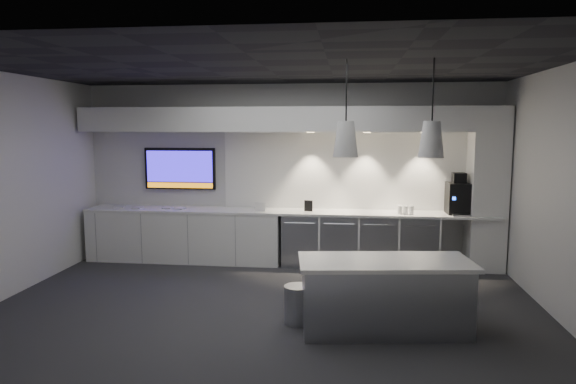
# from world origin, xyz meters

# --- Properties ---
(floor) EXTENTS (7.00, 7.00, 0.00)m
(floor) POSITION_xyz_m (0.00, 0.00, 0.00)
(floor) COLOR #2A2A2C
(floor) RESTS_ON ground
(ceiling) EXTENTS (7.00, 7.00, 0.00)m
(ceiling) POSITION_xyz_m (0.00, 0.00, 3.00)
(ceiling) COLOR black
(ceiling) RESTS_ON wall_back
(wall_back) EXTENTS (7.00, 0.00, 7.00)m
(wall_back) POSITION_xyz_m (0.00, 2.50, 1.50)
(wall_back) COLOR silver
(wall_back) RESTS_ON floor
(wall_front) EXTENTS (7.00, 0.00, 7.00)m
(wall_front) POSITION_xyz_m (0.00, -2.50, 1.50)
(wall_front) COLOR silver
(wall_front) RESTS_ON floor
(wall_left) EXTENTS (0.00, 7.00, 7.00)m
(wall_left) POSITION_xyz_m (-3.50, 0.00, 1.50)
(wall_left) COLOR silver
(wall_left) RESTS_ON floor
(wall_right) EXTENTS (0.00, 7.00, 7.00)m
(wall_right) POSITION_xyz_m (3.50, 0.00, 1.50)
(wall_right) COLOR silver
(wall_right) RESTS_ON floor
(back_counter) EXTENTS (6.80, 0.65, 0.04)m
(back_counter) POSITION_xyz_m (0.00, 2.17, 0.88)
(back_counter) COLOR white
(back_counter) RESTS_ON left_base_cabinets
(left_base_cabinets) EXTENTS (3.30, 0.63, 0.86)m
(left_base_cabinets) POSITION_xyz_m (-1.75, 2.17, 0.43)
(left_base_cabinets) COLOR white
(left_base_cabinets) RESTS_ON floor
(fridge_unit_a) EXTENTS (0.60, 0.61, 0.85)m
(fridge_unit_a) POSITION_xyz_m (0.25, 2.17, 0.42)
(fridge_unit_a) COLOR #979AA0
(fridge_unit_a) RESTS_ON floor
(fridge_unit_b) EXTENTS (0.60, 0.61, 0.85)m
(fridge_unit_b) POSITION_xyz_m (0.88, 2.17, 0.42)
(fridge_unit_b) COLOR #979AA0
(fridge_unit_b) RESTS_ON floor
(fridge_unit_c) EXTENTS (0.60, 0.61, 0.85)m
(fridge_unit_c) POSITION_xyz_m (1.51, 2.17, 0.42)
(fridge_unit_c) COLOR #979AA0
(fridge_unit_c) RESTS_ON floor
(fridge_unit_d) EXTENTS (0.60, 0.61, 0.85)m
(fridge_unit_d) POSITION_xyz_m (2.14, 2.17, 0.42)
(fridge_unit_d) COLOR #979AA0
(fridge_unit_d) RESTS_ON floor
(backsplash) EXTENTS (4.60, 0.03, 1.30)m
(backsplash) POSITION_xyz_m (1.20, 2.48, 1.55)
(backsplash) COLOR white
(backsplash) RESTS_ON wall_back
(soffit) EXTENTS (6.90, 0.60, 0.40)m
(soffit) POSITION_xyz_m (0.00, 2.20, 2.40)
(soffit) COLOR white
(soffit) RESTS_ON wall_back
(column) EXTENTS (0.55, 0.55, 2.60)m
(column) POSITION_xyz_m (3.20, 2.20, 1.30)
(column) COLOR white
(column) RESTS_ON floor
(wall_tv) EXTENTS (1.25, 0.07, 0.72)m
(wall_tv) POSITION_xyz_m (-1.90, 2.45, 1.56)
(wall_tv) COLOR black
(wall_tv) RESTS_ON wall_back
(island) EXTENTS (2.00, 1.05, 0.81)m
(island) POSITION_xyz_m (1.44, -0.53, 0.41)
(island) COLOR #979AA0
(island) RESTS_ON floor
(bin) EXTENTS (0.33, 0.33, 0.45)m
(bin) POSITION_xyz_m (0.45, -0.44, 0.22)
(bin) COLOR #979AA0
(bin) RESTS_ON floor
(coffee_machine) EXTENTS (0.37, 0.53, 0.66)m
(coffee_machine) POSITION_xyz_m (2.77, 2.20, 1.17)
(coffee_machine) COLOR black
(coffee_machine) RESTS_ON back_counter
(sign_black) EXTENTS (0.14, 0.05, 0.18)m
(sign_black) POSITION_xyz_m (0.37, 2.16, 0.99)
(sign_black) COLOR black
(sign_black) RESTS_ON back_counter
(sign_white) EXTENTS (0.18, 0.06, 0.14)m
(sign_white) POSITION_xyz_m (-0.42, 2.05, 0.97)
(sign_white) COLOR white
(sign_white) RESTS_ON back_counter
(cup_cluster) EXTENTS (0.25, 0.16, 0.14)m
(cup_cluster) POSITION_xyz_m (1.93, 2.07, 0.97)
(cup_cluster) COLOR white
(cup_cluster) RESTS_ON back_counter
(tray_a) EXTENTS (0.20, 0.20, 0.02)m
(tray_a) POSITION_xyz_m (-2.89, 2.13, 0.91)
(tray_a) COLOR #BBBBBB
(tray_a) RESTS_ON back_counter
(tray_b) EXTENTS (0.17, 0.17, 0.02)m
(tray_b) POSITION_xyz_m (-2.54, 2.09, 0.91)
(tray_b) COLOR #BBBBBB
(tray_b) RESTS_ON back_counter
(tray_c) EXTENTS (0.16, 0.16, 0.02)m
(tray_c) POSITION_xyz_m (-2.03, 2.14, 0.91)
(tray_c) COLOR #BBBBBB
(tray_c) RESTS_ON back_counter
(tray_d) EXTENTS (0.19, 0.19, 0.02)m
(tray_d) POSITION_xyz_m (-1.81, 2.11, 0.91)
(tray_d) COLOR #BBBBBB
(tray_d) RESTS_ON back_counter
(pendant_left) EXTENTS (0.27, 0.27, 1.09)m
(pendant_left) POSITION_xyz_m (0.99, -0.53, 2.15)
(pendant_left) COLOR white
(pendant_left) RESTS_ON ceiling
(pendant_right) EXTENTS (0.27, 0.27, 1.09)m
(pendant_right) POSITION_xyz_m (1.90, -0.53, 2.15)
(pendant_right) COLOR white
(pendant_right) RESTS_ON ceiling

